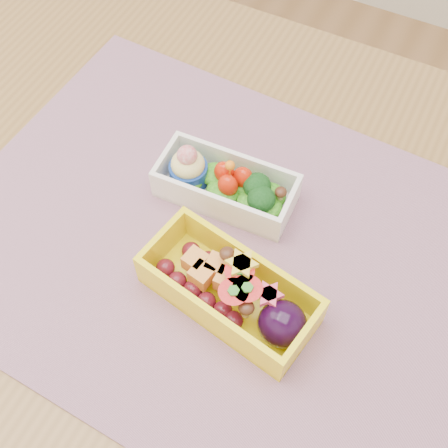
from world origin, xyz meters
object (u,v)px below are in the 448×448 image
at_px(placemat, 216,244).
at_px(bento_yellow, 232,292).
at_px(table, 214,302).
at_px(bento_white, 225,185).

height_order(placemat, bento_yellow, bento_yellow).
bearing_deg(table, bento_white, 108.11).
height_order(table, bento_white, bento_white).
xyz_separation_m(table, bento_yellow, (0.04, -0.03, 0.13)).
height_order(bento_white, bento_yellow, bento_white).
relative_size(placemat, bento_yellow, 3.07).
relative_size(bento_white, bento_yellow, 0.83).
height_order(placemat, bento_white, bento_white).
xyz_separation_m(table, placemat, (-0.01, 0.02, 0.10)).
bearing_deg(table, placemat, 110.19).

